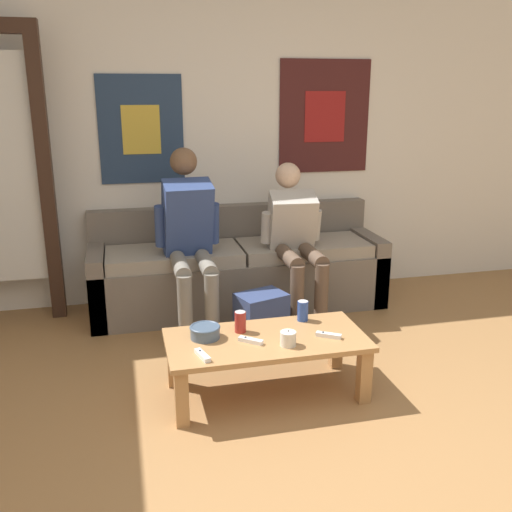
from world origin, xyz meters
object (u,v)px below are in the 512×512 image
person_seated_teen (296,237)px  pillar_candle (288,339)px  ceramic_bowl (205,331)px  game_controller_near_right (329,335)px  coffee_table (266,347)px  drink_can_blue (303,311)px  game_controller_near_left (251,341)px  person_seated_adult (189,234)px  game_controller_far_center (203,355)px  couch (238,271)px  backpack (262,320)px  drink_can_red (240,322)px

person_seated_teen → pillar_candle: person_seated_teen is taller
ceramic_bowl → game_controller_near_right: bearing=-12.8°
coffee_table → drink_can_blue: drink_can_blue is taller
coffee_table → ceramic_bowl: bearing=166.9°
game_controller_near_left → game_controller_near_right: bearing=-4.4°
person_seated_adult → game_controller_far_center: 1.27m
couch → person_seated_teen: bearing=-42.9°
ceramic_bowl → game_controller_near_right: ceramic_bowl is taller
backpack → game_controller_near_left: bearing=-109.2°
backpack → game_controller_near_right: bearing=-74.0°
couch → drink_can_red: 1.31m
person_seated_teen → ceramic_bowl: bearing=-130.5°
coffee_table → drink_can_red: 0.21m
person_seated_teen → game_controller_far_center: bearing=-126.0°
game_controller_near_left → person_seated_adult: bearing=99.7°
person_seated_adult → drink_can_blue: person_seated_adult is taller
coffee_table → game_controller_near_right: bearing=-12.5°
person_seated_adult → game_controller_far_center: size_ratio=8.73×
ceramic_bowl → person_seated_teen: bearing=49.5°
ceramic_bowl → drink_can_red: (0.21, 0.04, 0.02)m
person_seated_teen → drink_can_red: 1.15m
coffee_table → game_controller_near_left: (-0.10, -0.04, 0.07)m
person_seated_teen → backpack: person_seated_teen is taller
person_seated_adult → person_seated_teen: person_seated_adult is taller
person_seated_teen → drink_can_blue: 0.92m
pillar_candle → game_controller_far_center: bearing=-175.7°
person_seated_teen → drink_can_red: size_ratio=9.36×
pillar_candle → drink_can_blue: 0.37m
couch → game_controller_near_right: size_ratio=16.51×
backpack → pillar_candle: pillar_candle is taller
ceramic_bowl → pillar_candle: bearing=-25.4°
couch → pillar_candle: size_ratio=24.77×
person_seated_teen → game_controller_far_center: (-0.88, -1.21, -0.28)m
pillar_candle → drink_can_blue: size_ratio=0.75×
ceramic_bowl → drink_can_red: 0.21m
drink_can_blue → game_controller_near_right: (0.07, -0.27, -0.05)m
couch → coffee_table: (-0.13, -1.39, -0.00)m
coffee_table → pillar_candle: (0.09, -0.12, 0.10)m
ceramic_bowl → backpack: bearing=50.0°
backpack → coffee_table: bearing=-102.1°
couch → game_controller_near_right: bearing=-81.7°
drink_can_blue → game_controller_far_center: size_ratio=0.84×
drink_can_blue → game_controller_far_center: bearing=-152.1°
backpack → game_controller_near_left: (-0.24, -0.69, 0.19)m
person_seated_adult → backpack: size_ratio=3.43×
person_seated_adult → drink_can_blue: size_ratio=10.41×
couch → ceramic_bowl: couch is taller
person_seated_adult → drink_can_red: person_seated_adult is taller
pillar_candle → game_controller_far_center: 0.48m
person_seated_adult → game_controller_near_left: size_ratio=9.72×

